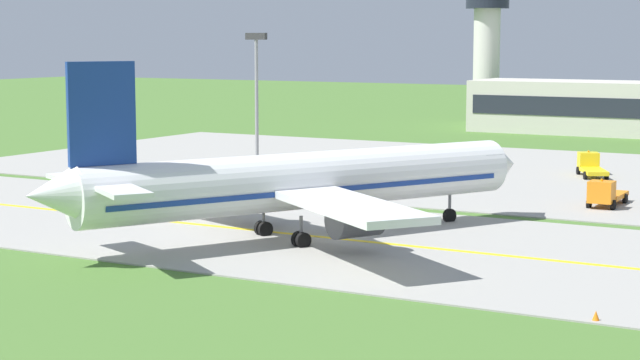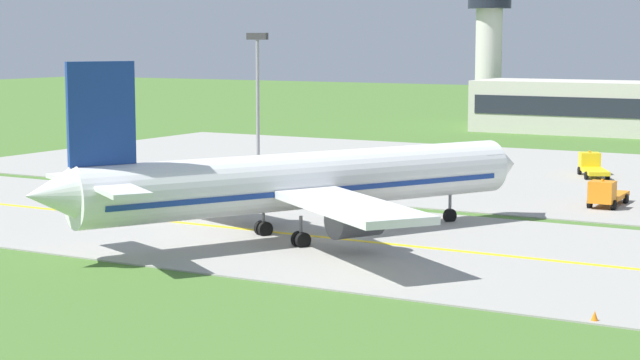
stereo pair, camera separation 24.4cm
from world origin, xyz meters
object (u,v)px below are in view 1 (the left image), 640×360
object	(u,v)px
airplane_lead	(300,182)
service_truck_fuel	(591,165)
control_tower	(487,35)
apron_light_mast	(257,85)
service_truck_baggage	(605,194)

from	to	relation	value
airplane_lead	service_truck_fuel	distance (m)	46.07
control_tower	apron_light_mast	distance (m)	78.38
service_truck_fuel	apron_light_mast	world-z (taller)	apron_light_mast
airplane_lead	service_truck_baggage	size ratio (longest dim) A/B	5.67
service_truck_baggage	control_tower	bearing A→B (deg)	117.01
service_truck_baggage	airplane_lead	bearing A→B (deg)	-120.33
airplane_lead	service_truck_fuel	world-z (taller)	airplane_lead
service_truck_baggage	control_tower	xyz separation A→B (m)	(-42.47, 83.32, 13.47)
service_truck_baggage	apron_light_mast	size ratio (longest dim) A/B	0.44
airplane_lead	service_truck_fuel	bearing A→B (deg)	80.03
airplane_lead	control_tower	bearing A→B (deg)	104.30
service_truck_fuel	control_tower	bearing A→B (deg)	119.38
airplane_lead	apron_light_mast	xyz separation A→B (m)	(-23.22, 30.53, 5.19)
airplane_lead	service_truck_fuel	size ratio (longest dim) A/B	5.50
airplane_lead	service_truck_fuel	xyz separation A→B (m)	(7.96, 45.28, -2.95)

